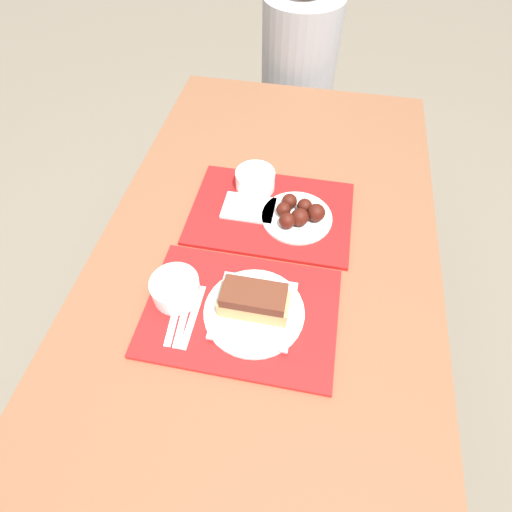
{
  "coord_description": "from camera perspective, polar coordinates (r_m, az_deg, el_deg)",
  "views": [
    {
      "loc": [
        0.1,
        -0.61,
        1.57
      ],
      "look_at": [
        -0.02,
        -0.01,
        0.76
      ],
      "focal_mm": 28.0,
      "sensor_mm": 36.0,
      "label": 1
    }
  ],
  "objects": [
    {
      "name": "plastic_spoon_near",
      "position": [
        0.98,
        -11.45,
        -8.04
      ],
      "size": [
        0.03,
        0.17,
        0.0
      ],
      "color": "white",
      "rests_on": "tray_near"
    },
    {
      "name": "plastic_knife_near",
      "position": [
        0.96,
        -8.96,
        -8.53
      ],
      "size": [
        0.02,
        0.17,
        0.0
      ],
      "color": "white",
      "rests_on": "tray_near"
    },
    {
      "name": "bowl_coleslaw_near",
      "position": [
        0.98,
        -11.43,
        -4.5
      ],
      "size": [
        0.12,
        0.12,
        0.06
      ],
      "color": "white",
      "rests_on": "tray_near"
    },
    {
      "name": "bowl_coleslaw_far",
      "position": [
        1.21,
        -0.11,
        10.89
      ],
      "size": [
        0.12,
        0.12,
        0.06
      ],
      "color": "white",
      "rests_on": "tray_far"
    },
    {
      "name": "brisket_sandwich_plate",
      "position": [
        0.93,
        -0.28,
        -7.12
      ],
      "size": [
        0.24,
        0.24,
        0.09
      ],
      "color": "white",
      "rests_on": "tray_near"
    },
    {
      "name": "plastic_fork_near",
      "position": [
        0.97,
        -10.21,
        -8.29
      ],
      "size": [
        0.03,
        0.17,
        0.0
      ],
      "color": "white",
      "rests_on": "tray_near"
    },
    {
      "name": "napkin_far",
      "position": [
        1.16,
        -1.04,
        6.89
      ],
      "size": [
        0.15,
        0.1,
        0.01
      ],
      "color": "white",
      "rests_on": "tray_far"
    },
    {
      "name": "condiment_packet",
      "position": [
        1.0,
        -2.25,
        -3.99
      ],
      "size": [
        0.04,
        0.03,
        0.01
      ],
      "color": "#3F3F47",
      "rests_on": "tray_near"
    },
    {
      "name": "person_seated_across",
      "position": [
        1.91,
        6.29,
        26.9
      ],
      "size": [
        0.32,
        0.32,
        0.66
      ],
      "color": "#9E9EA3",
      "rests_on": "picnic_bench_far"
    },
    {
      "name": "picnic_table",
      "position": [
        1.12,
        0.93,
        -3.65
      ],
      "size": [
        0.92,
        1.77,
        0.72
      ],
      "color": "brown",
      "rests_on": "ground_plane"
    },
    {
      "name": "tray_far",
      "position": [
        1.16,
        2.17,
        6.16
      ],
      "size": [
        0.46,
        0.32,
        0.01
      ],
      "color": "red",
      "rests_on": "picnic_table"
    },
    {
      "name": "ground_plane",
      "position": [
        1.69,
        0.64,
        -15.72
      ],
      "size": [
        12.0,
        12.0,
        0.0
      ],
      "primitive_type": "plane",
      "color": "#706656"
    },
    {
      "name": "tray_near",
      "position": [
        0.97,
        -2.16,
        -7.99
      ],
      "size": [
        0.46,
        0.32,
        0.01
      ],
      "color": "red",
      "rests_on": "picnic_table"
    },
    {
      "name": "picnic_bench_far",
      "position": [
        2.08,
        6.58,
        18.14
      ],
      "size": [
        0.88,
        0.28,
        0.47
      ],
      "color": "brown",
      "rests_on": "ground_plane"
    },
    {
      "name": "wings_plate_far",
      "position": [
        1.13,
        6.0,
        6.02
      ],
      "size": [
        0.2,
        0.2,
        0.06
      ],
      "color": "white",
      "rests_on": "tray_far"
    }
  ]
}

